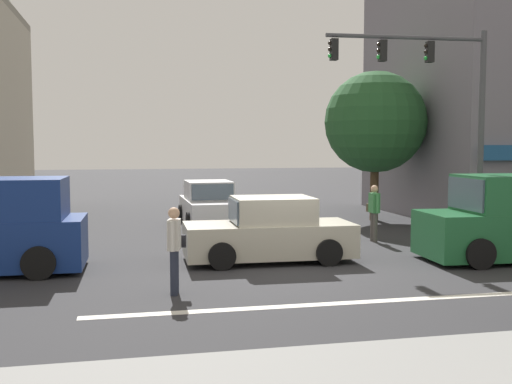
% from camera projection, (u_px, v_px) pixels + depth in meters
% --- Properties ---
extents(ground_plane, '(120.00, 120.00, 0.00)m').
position_uv_depth(ground_plane, '(287.00, 265.00, 14.15)').
color(ground_plane, '#2B2B2D').
extents(lane_marking_stripe, '(9.00, 0.24, 0.01)m').
position_uv_depth(lane_marking_stripe, '(337.00, 303.00, 10.74)').
color(lane_marking_stripe, silver).
rests_on(lane_marking_stripe, ground).
extents(street_tree, '(3.80, 3.80, 5.62)m').
position_uv_depth(street_tree, '(375.00, 122.00, 22.45)').
color(street_tree, '#4C3823').
rests_on(street_tree, ground).
extents(traffic_light_mast, '(4.89, 0.46, 6.20)m').
position_uv_depth(traffic_light_mast, '(441.00, 95.00, 17.55)').
color(traffic_light_mast, '#47474C').
rests_on(traffic_light_mast, ground).
extents(sedan_crossing_leftbound, '(4.13, 1.94, 1.58)m').
position_uv_depth(sedan_crossing_leftbound, '(269.00, 232.00, 14.65)').
color(sedan_crossing_leftbound, '#B7B29E').
rests_on(sedan_crossing_leftbound, ground).
extents(sedan_crossing_rightbound, '(1.93, 4.13, 1.58)m').
position_uv_depth(sedan_crossing_rightbound, '(209.00, 206.00, 21.20)').
color(sedan_crossing_rightbound, silver).
rests_on(sedan_crossing_rightbound, ground).
extents(pedestrian_mid_crossing, '(0.29, 0.67, 1.67)m').
position_uv_depth(pedestrian_mid_crossing, '(374.00, 209.00, 17.65)').
color(pedestrian_mid_crossing, '#4C4742').
rests_on(pedestrian_mid_crossing, ground).
extents(pedestrian_far_side, '(0.40, 0.67, 1.67)m').
position_uv_depth(pedestrian_far_side, '(175.00, 245.00, 11.36)').
color(pedestrian_far_side, '#232838').
rests_on(pedestrian_far_side, ground).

